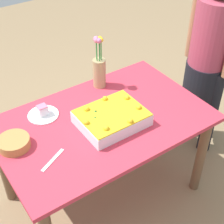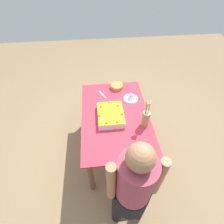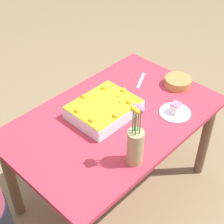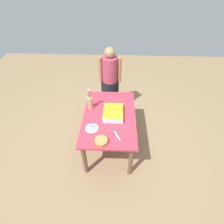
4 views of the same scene
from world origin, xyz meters
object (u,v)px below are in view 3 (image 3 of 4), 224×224
serving_plate_with_slice (175,111)px  fruit_bowl (178,82)px  cake_knife (141,80)px  flower_vase (135,143)px  sheet_cake (104,109)px

serving_plate_with_slice → fruit_bowl: bearing=32.4°
cake_knife → flower_vase: flower_vase is taller
serving_plate_with_slice → fruit_bowl: serving_plate_with_slice is taller
sheet_cake → cake_knife: bearing=9.3°
sheet_cake → flower_vase: bearing=-112.8°
sheet_cake → flower_vase: size_ratio=1.05×
sheet_cake → fruit_bowl: bearing=-14.4°
sheet_cake → cake_knife: sheet_cake is taller
cake_knife → flower_vase: (-0.62, -0.47, 0.13)m
flower_vase → fruit_bowl: 0.80m
cake_knife → sheet_cake: bearing=162.7°
flower_vase → cake_knife: bearing=37.3°
cake_knife → fruit_bowl: size_ratio=1.02×
serving_plate_with_slice → cake_knife: 0.41m
fruit_bowl → sheet_cake: bearing=165.6°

